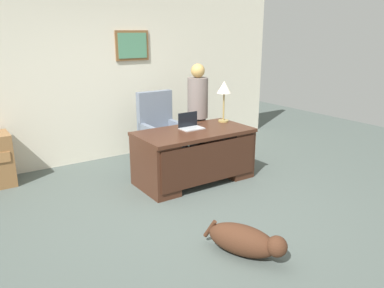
# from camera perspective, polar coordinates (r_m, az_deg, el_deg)

# --- Properties ---
(ground_plane) EXTENTS (12.00, 12.00, 0.00)m
(ground_plane) POSITION_cam_1_polar(r_m,az_deg,el_deg) (4.68, -0.28, -10.18)
(ground_plane) COLOR #4C5651
(back_wall) EXTENTS (7.00, 0.16, 2.70)m
(back_wall) POSITION_cam_1_polar(r_m,az_deg,el_deg) (6.55, -13.17, 9.53)
(back_wall) COLOR beige
(back_wall) RESTS_ON ground_plane
(desk) EXTENTS (1.63, 0.85, 0.75)m
(desk) POSITION_cam_1_polar(r_m,az_deg,el_deg) (5.47, 0.44, -1.53)
(desk) COLOR #422316
(desk) RESTS_ON ground_plane
(armchair) EXTENTS (0.60, 0.59, 1.16)m
(armchair) POSITION_cam_1_polar(r_m,az_deg,el_deg) (6.25, -4.80, 1.71)
(armchair) COLOR slate
(armchair) RESTS_ON ground_plane
(person_standing) EXTENTS (0.32, 0.32, 1.62)m
(person_standing) POSITION_cam_1_polar(r_m,az_deg,el_deg) (6.09, 0.85, 4.48)
(person_standing) COLOR #262323
(person_standing) RESTS_ON ground_plane
(dog_lying) EXTENTS (0.56, 0.81, 0.30)m
(dog_lying) POSITION_cam_1_polar(r_m,az_deg,el_deg) (3.85, 7.92, -14.03)
(dog_lying) COLOR #472819
(dog_lying) RESTS_ON ground_plane
(laptop) EXTENTS (0.32, 0.22, 0.22)m
(laptop) POSITION_cam_1_polar(r_m,az_deg,el_deg) (5.50, -0.29, 2.91)
(laptop) COLOR #B2B5BA
(laptop) RESTS_ON desk
(desk_lamp) EXTENTS (0.22, 0.22, 0.62)m
(desk_lamp) POSITION_cam_1_polar(r_m,az_deg,el_deg) (5.85, 4.79, 8.03)
(desk_lamp) COLOR #9E8447
(desk_lamp) RESTS_ON desk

